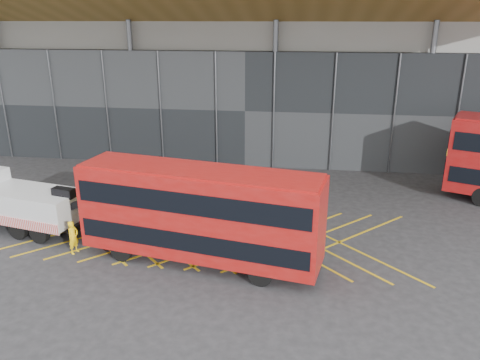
# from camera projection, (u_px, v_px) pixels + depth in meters

# --- Properties ---
(ground_plane) EXTENTS (120.00, 120.00, 0.00)m
(ground_plane) POSITION_uv_depth(u_px,v_px,m) (177.00, 232.00, 23.38)
(ground_plane) COLOR #262729
(road_markings) EXTENTS (19.96, 7.16, 0.01)m
(road_markings) POSITION_uv_depth(u_px,v_px,m) (208.00, 234.00, 23.17)
(road_markings) COLOR gold
(road_markings) RESTS_ON ground_plane
(construction_building) EXTENTS (55.00, 23.97, 18.00)m
(construction_building) POSITION_uv_depth(u_px,v_px,m) (255.00, 33.00, 37.35)
(construction_building) COLOR gray
(construction_building) RESTS_ON ground_plane
(recovery_truck) EXTENTS (9.81, 3.98, 3.41)m
(recovery_truck) POSITION_uv_depth(u_px,v_px,m) (1.00, 197.00, 23.61)
(recovery_truck) COLOR black
(recovery_truck) RESTS_ON ground_plane
(bus_towed) EXTENTS (10.75, 4.32, 4.27)m
(bus_towed) POSITION_uv_depth(u_px,v_px,m) (199.00, 211.00, 19.88)
(bus_towed) COLOR #9E0F0C
(bus_towed) RESTS_ON ground_plane
(worker) EXTENTS (0.51, 0.65, 1.55)m
(worker) POSITION_uv_depth(u_px,v_px,m) (73.00, 237.00, 21.13)
(worker) COLOR yellow
(worker) RESTS_ON ground_plane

